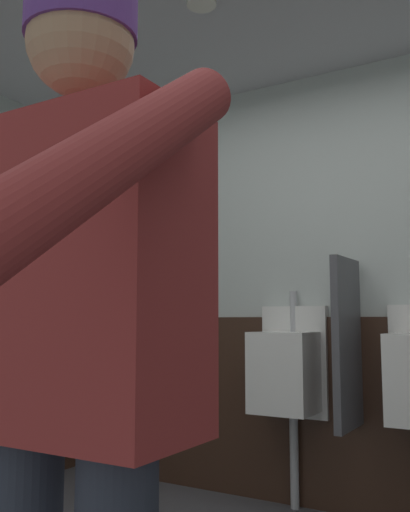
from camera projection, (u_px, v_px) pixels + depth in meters
wall_back at (360, 282)px, 3.26m from camera, size 4.87×0.12×2.57m
wainscot_band_back at (361, 415)px, 3.11m from camera, size 4.27×0.03×1.09m
downlight_far at (202, 2)px, 2.64m from camera, size 0.14×0.14×0.03m
urinal_left at (287, 371)px, 3.20m from camera, size 0.40×0.34×1.24m
privacy_divider_panel at (347, 342)px, 2.97m from camera, size 0.04×0.40×0.90m
person at (69, 353)px, 1.01m from camera, size 0.69×0.60×1.71m
soap_dispenser at (151, 291)px, 3.90m from camera, size 0.10×0.07×0.18m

